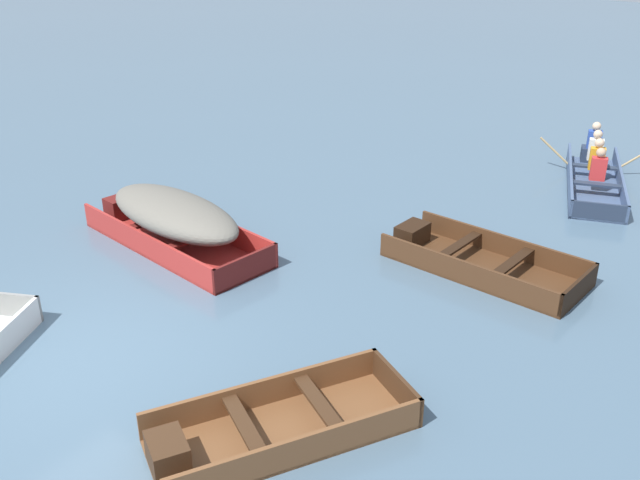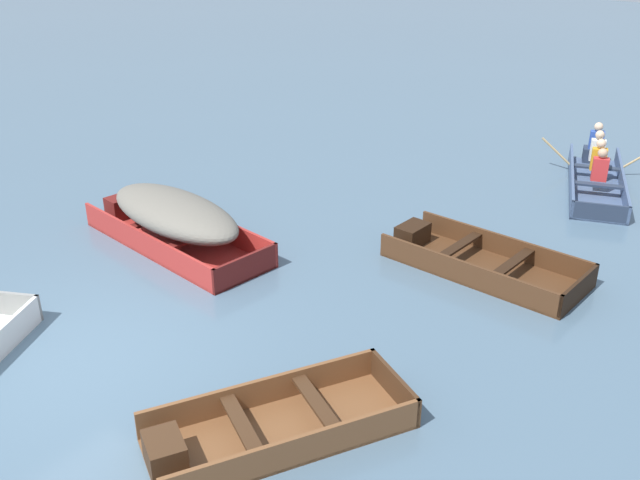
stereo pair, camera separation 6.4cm
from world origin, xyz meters
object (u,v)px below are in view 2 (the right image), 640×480
at_px(skiff_dark_varnish_far_moored, 475,260).
at_px(rowboat_slate_blue_with_crew, 596,173).
at_px(skiff_wooden_brown_near_moored, 268,428).
at_px(skiff_red_mid_moored, 174,217).

height_order(skiff_dark_varnish_far_moored, rowboat_slate_blue_with_crew, rowboat_slate_blue_with_crew).
bearing_deg(rowboat_slate_blue_with_crew, skiff_dark_varnish_far_moored, -94.22).
height_order(skiff_wooden_brown_near_moored, skiff_red_mid_moored, skiff_red_mid_moored).
bearing_deg(skiff_red_mid_moored, rowboat_slate_blue_with_crew, 56.04).
xyz_separation_m(skiff_wooden_brown_near_moored, rowboat_slate_blue_with_crew, (0.41, 9.52, 0.10)).
distance_m(skiff_red_mid_moored, skiff_dark_varnish_far_moored, 4.80).
distance_m(skiff_wooden_brown_near_moored, skiff_red_mid_moored, 5.00).
distance_m(skiff_dark_varnish_far_moored, rowboat_slate_blue_with_crew, 4.73).
bearing_deg(skiff_dark_varnish_far_moored, rowboat_slate_blue_with_crew, 85.78).
xyz_separation_m(skiff_wooden_brown_near_moored, skiff_red_mid_moored, (-4.22, 2.66, 0.37)).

